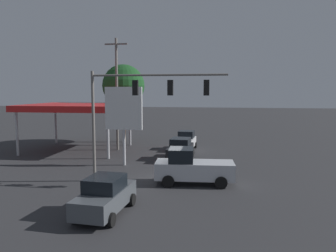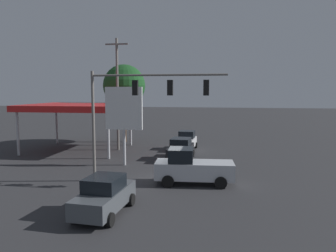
# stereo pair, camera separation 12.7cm
# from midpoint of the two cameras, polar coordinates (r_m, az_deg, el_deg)

# --- Properties ---
(ground_plane) EXTENTS (200.00, 200.00, 0.00)m
(ground_plane) POSITION_cam_midpoint_polar(r_m,az_deg,el_deg) (22.92, -0.93, -9.57)
(ground_plane) COLOR #2D2D30
(traffic_signal_assembly) EXTENTS (9.05, 0.43, 7.53)m
(traffic_signal_assembly) POSITION_cam_midpoint_polar(r_m,az_deg,el_deg) (21.71, -4.95, 4.68)
(traffic_signal_assembly) COLOR slate
(traffic_signal_assembly) RESTS_ON ground
(utility_pole) EXTENTS (2.40, 0.26, 11.54)m
(utility_pole) POSITION_cam_midpoint_polar(r_m,az_deg,el_deg) (34.43, -9.00, 5.85)
(utility_pole) COLOR slate
(utility_pole) RESTS_ON ground
(gas_station_canopy) EXTENTS (10.24, 8.80, 4.82)m
(gas_station_canopy) POSITION_cam_midpoint_polar(r_m,az_deg,el_deg) (35.30, -15.51, 3.13)
(gas_station_canopy) COLOR red
(gas_station_canopy) RESTS_ON ground
(price_sign) EXTENTS (3.11, 0.27, 6.53)m
(price_sign) POSITION_cam_midpoint_polar(r_m,az_deg,el_deg) (27.25, -7.87, 2.68)
(price_sign) COLOR #B7B7BC
(price_sign) RESTS_ON ground
(hatchback_crossing) EXTENTS (2.15, 3.90, 1.97)m
(hatchback_crossing) POSITION_cam_midpoint_polar(r_m,az_deg,el_deg) (34.72, 3.05, -2.56)
(hatchback_crossing) COLOR silver
(hatchback_crossing) RESTS_ON ground
(sedan_waiting) EXTENTS (2.32, 4.52, 1.93)m
(sedan_waiting) POSITION_cam_midpoint_polar(r_m,az_deg,el_deg) (17.20, -11.08, -11.80)
(sedan_waiting) COLOR #474C51
(sedan_waiting) RESTS_ON ground
(pickup_parked) EXTENTS (5.32, 2.53, 2.40)m
(pickup_parked) POSITION_cam_midpoint_polar(r_m,az_deg,el_deg) (22.08, 4.06, -7.22)
(pickup_parked) COLOR silver
(pickup_parked) RESTS_ON ground
(sedan_far) EXTENTS (2.29, 4.51, 1.93)m
(sedan_far) POSITION_cam_midpoint_polar(r_m,az_deg,el_deg) (29.82, 2.06, -4.00)
(sedan_far) COLOR black
(sedan_far) RESTS_ON ground
(street_tree) EXTENTS (5.04, 5.04, 9.34)m
(street_tree) POSITION_cam_midpoint_polar(r_m,az_deg,el_deg) (39.79, -7.85, 6.96)
(street_tree) COLOR #4C331E
(street_tree) RESTS_ON ground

